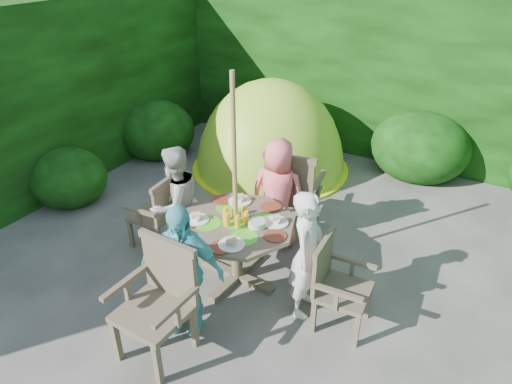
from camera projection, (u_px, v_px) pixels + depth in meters
The scene contains 13 objects.
ground at pixel (282, 286), 4.72m from camera, with size 60.00×60.00×0.00m, color #423F3B.
hedge_enclosure at pixel (338, 132), 5.12m from camera, with size 9.00×9.00×2.50m.
patio_table at pixel (237, 231), 4.55m from camera, with size 1.30×1.30×0.85m.
parasol_pole at pixel (235, 187), 4.30m from camera, with size 0.04×0.04×2.20m, color olive.
garden_chair_right at pixel (336, 283), 4.08m from camera, with size 0.48×0.53×0.85m.
garden_chair_left at pixel (158, 211), 5.16m from camera, with size 0.49×0.54×0.84m.
garden_chair_back at pixel (292, 191), 5.35m from camera, with size 0.71×0.65×1.04m.
garden_chair_front at pixel (159, 299), 3.79m from camera, with size 0.62×0.56×0.99m.
child_right at pixel (307, 255), 4.14m from camera, with size 0.47×0.31×1.28m, color silver.
child_left at pixel (176, 204), 4.91m from camera, with size 0.63×0.49×1.30m, color #A9A9A4.
child_back at pixel (278, 194), 5.10m from camera, with size 0.63×0.41×1.30m, color #FC686E.
child_front at pixel (182, 270), 3.94m from camera, with size 0.76×0.32×1.29m, color #51BBBD.
dome_tent at pixel (270, 168), 7.14m from camera, with size 2.44×2.44×2.77m.
Camera 1 is at (1.57, -3.29, 3.16)m, focal length 32.00 mm.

